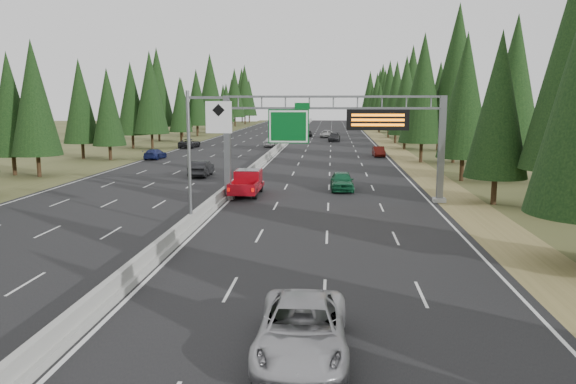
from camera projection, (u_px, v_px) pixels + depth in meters
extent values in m
cube|color=black|center=(279.00, 149.00, 87.15)|extent=(32.00, 260.00, 0.08)
cube|color=olive|center=(395.00, 150.00, 85.78)|extent=(3.60, 260.00, 0.06)
cube|color=#3C4420|center=(167.00, 149.00, 88.54)|extent=(3.60, 260.00, 0.06)
cube|color=gray|center=(279.00, 148.00, 87.12)|extent=(0.70, 260.00, 0.30)
cube|color=gray|center=(279.00, 146.00, 87.06)|extent=(0.30, 260.00, 0.60)
cube|color=slate|center=(227.00, 148.00, 42.22)|extent=(0.45, 0.45, 7.80)
cube|color=gray|center=(228.00, 197.00, 42.82)|extent=(0.90, 0.90, 0.30)
cube|color=slate|center=(441.00, 150.00, 40.99)|extent=(0.45, 0.45, 7.80)
cube|color=gray|center=(439.00, 200.00, 41.59)|extent=(0.90, 0.90, 0.30)
cube|color=slate|center=(333.00, 97.00, 40.99)|extent=(15.85, 0.35, 0.16)
cube|color=slate|center=(333.00, 108.00, 41.12)|extent=(15.85, 0.35, 0.16)
cube|color=#054C19|center=(289.00, 126.00, 41.34)|extent=(3.00, 0.10, 2.50)
cube|color=silver|center=(288.00, 126.00, 41.29)|extent=(2.85, 0.02, 2.35)
cube|color=#054C19|center=(302.00, 106.00, 41.03)|extent=(1.10, 0.10, 0.45)
cube|color=black|center=(378.00, 120.00, 40.71)|extent=(4.50, 0.40, 1.50)
cube|color=orange|center=(378.00, 115.00, 40.44)|extent=(3.80, 0.02, 0.18)
cube|color=orange|center=(378.00, 120.00, 40.49)|extent=(3.80, 0.02, 0.18)
cube|color=orange|center=(378.00, 125.00, 40.55)|extent=(3.80, 0.02, 0.18)
cylinder|color=slate|center=(189.00, 161.00, 32.39)|extent=(0.20, 0.20, 8.00)
cube|color=gray|center=(191.00, 227.00, 33.02)|extent=(0.50, 0.50, 0.20)
cube|color=slate|center=(205.00, 98.00, 31.73)|extent=(2.00, 0.15, 0.15)
cube|color=silver|center=(219.00, 117.00, 31.73)|extent=(1.50, 0.06, 1.80)
cylinder|color=black|center=(494.00, 191.00, 40.95)|extent=(0.40, 0.40, 2.00)
cone|color=black|center=(499.00, 105.00, 39.95)|extent=(4.49, 4.49, 10.48)
cylinder|color=black|center=(569.00, 191.00, 37.79)|extent=(0.40, 0.40, 2.96)
cylinder|color=black|center=(462.00, 169.00, 53.03)|extent=(0.40, 0.40, 2.21)
cone|color=black|center=(465.00, 95.00, 51.92)|extent=(4.96, 4.96, 11.58)
cylinder|color=black|center=(509.00, 168.00, 52.89)|extent=(0.40, 0.40, 2.46)
cone|color=black|center=(515.00, 85.00, 51.65)|extent=(5.54, 5.54, 12.92)
cylinder|color=black|center=(421.00, 153.00, 68.55)|extent=(0.40, 0.40, 2.49)
cone|color=black|center=(423.00, 88.00, 67.30)|extent=(5.61, 5.61, 13.08)
cylinder|color=black|center=(453.00, 150.00, 68.50)|extent=(0.40, 0.40, 3.04)
cone|color=black|center=(457.00, 71.00, 66.98)|extent=(6.83, 6.83, 15.94)
cylinder|color=black|center=(404.00, 142.00, 87.06)|extent=(0.40, 0.40, 2.30)
cone|color=black|center=(406.00, 95.00, 85.90)|extent=(5.17, 5.17, 12.05)
cylinder|color=black|center=(438.00, 143.00, 85.42)|extent=(0.40, 0.40, 2.14)
cone|color=black|center=(440.00, 99.00, 84.34)|extent=(4.82, 4.82, 11.24)
cylinder|color=black|center=(395.00, 137.00, 99.88)|extent=(0.40, 0.40, 2.31)
cone|color=black|center=(396.00, 96.00, 98.72)|extent=(5.20, 5.20, 12.14)
cylinder|color=black|center=(417.00, 137.00, 100.26)|extent=(0.40, 0.40, 2.19)
cone|color=black|center=(419.00, 98.00, 99.15)|extent=(4.93, 4.93, 11.51)
cylinder|color=black|center=(388.00, 132.00, 114.36)|extent=(0.40, 0.40, 2.49)
cone|color=black|center=(389.00, 93.00, 113.10)|extent=(5.61, 5.61, 13.09)
cylinder|color=black|center=(411.00, 130.00, 115.76)|extent=(0.40, 0.40, 3.00)
cone|color=black|center=(412.00, 84.00, 114.25)|extent=(6.74, 6.74, 15.73)
cylinder|color=black|center=(379.00, 129.00, 133.19)|extent=(0.40, 0.40, 1.88)
cone|color=black|center=(380.00, 104.00, 132.24)|extent=(4.24, 4.24, 9.89)
cylinder|color=black|center=(405.00, 129.00, 130.39)|extent=(0.40, 0.40, 1.78)
cone|color=black|center=(405.00, 105.00, 129.49)|extent=(4.01, 4.01, 9.37)
cylinder|color=black|center=(376.00, 125.00, 145.93)|extent=(0.40, 0.40, 2.35)
cone|color=black|center=(377.00, 97.00, 144.74)|extent=(5.29, 5.29, 12.35)
cylinder|color=black|center=(394.00, 127.00, 145.58)|extent=(0.40, 0.40, 1.76)
cone|color=black|center=(394.00, 105.00, 144.70)|extent=(3.97, 3.97, 9.25)
cylinder|color=black|center=(372.00, 124.00, 161.83)|extent=(0.40, 0.40, 1.99)
cone|color=black|center=(372.00, 102.00, 160.83)|extent=(4.48, 4.48, 10.44)
cylinder|color=black|center=(384.00, 122.00, 162.48)|extent=(0.40, 0.40, 2.64)
cone|color=black|center=(385.00, 93.00, 161.15)|extent=(5.94, 5.94, 13.86)
cylinder|color=black|center=(369.00, 120.00, 176.82)|extent=(0.40, 0.40, 2.68)
cone|color=black|center=(370.00, 94.00, 175.47)|extent=(6.04, 6.04, 14.09)
cylinder|color=black|center=(382.00, 120.00, 176.05)|extent=(0.40, 0.40, 3.03)
cone|color=black|center=(383.00, 89.00, 174.53)|extent=(6.81, 6.81, 15.89)
cylinder|color=black|center=(369.00, 120.00, 192.88)|extent=(0.40, 0.40, 1.88)
cone|color=black|center=(370.00, 103.00, 191.93)|extent=(4.23, 4.23, 9.86)
cylinder|color=black|center=(379.00, 119.00, 191.64)|extent=(0.40, 0.40, 2.94)
cone|color=black|center=(380.00, 91.00, 190.16)|extent=(6.60, 6.60, 15.41)
cylinder|color=black|center=(39.00, 166.00, 55.92)|extent=(0.40, 0.40, 2.15)
cone|color=black|center=(34.00, 98.00, 54.84)|extent=(4.84, 4.84, 11.30)
cylinder|color=black|center=(14.00, 165.00, 57.13)|extent=(0.40, 0.40, 1.98)
cone|color=black|center=(9.00, 104.00, 56.14)|extent=(4.46, 4.46, 10.41)
cylinder|color=black|center=(110.00, 153.00, 71.74)|extent=(0.40, 0.40, 1.86)
cone|color=black|center=(108.00, 107.00, 70.80)|extent=(4.19, 4.19, 9.78)
cylinder|color=black|center=(83.00, 151.00, 73.24)|extent=(0.40, 0.40, 2.06)
cone|color=black|center=(80.00, 101.00, 72.20)|extent=(4.64, 4.64, 10.83)
cylinder|color=black|center=(152.00, 141.00, 87.98)|extent=(0.40, 0.40, 2.42)
cone|color=black|center=(150.00, 92.00, 86.77)|extent=(5.45, 5.45, 12.72)
cylinder|color=black|center=(133.00, 142.00, 89.15)|extent=(0.40, 0.40, 2.17)
cone|color=black|center=(131.00, 98.00, 88.06)|extent=(4.87, 4.87, 11.37)
cylinder|color=black|center=(181.00, 137.00, 102.62)|extent=(0.40, 0.40, 1.89)
cone|color=black|center=(180.00, 104.00, 101.67)|extent=(4.24, 4.24, 9.90)
cylinder|color=black|center=(159.00, 134.00, 105.39)|extent=(0.40, 0.40, 2.76)
cone|color=black|center=(157.00, 87.00, 104.00)|extent=(6.22, 6.22, 14.51)
cylinder|color=black|center=(197.00, 131.00, 120.89)|extent=(0.40, 0.40, 2.28)
cone|color=black|center=(196.00, 97.00, 119.74)|extent=(5.13, 5.13, 11.97)
cylinder|color=black|center=(182.00, 132.00, 119.01)|extent=(0.40, 0.40, 1.97)
cone|color=black|center=(182.00, 102.00, 118.01)|extent=(4.44, 4.44, 10.37)
cylinder|color=black|center=(211.00, 126.00, 133.63)|extent=(0.40, 0.40, 2.96)
cone|color=black|center=(210.00, 87.00, 132.14)|extent=(6.65, 6.65, 15.52)
cylinder|color=black|center=(198.00, 129.00, 133.71)|extent=(0.40, 0.40, 1.82)
cone|color=black|center=(197.00, 105.00, 132.79)|extent=(4.11, 4.11, 9.58)
cylinder|color=black|center=(227.00, 125.00, 149.63)|extent=(0.40, 0.40, 1.94)
cone|color=black|center=(226.00, 102.00, 148.65)|extent=(4.37, 4.37, 10.20)
cylinder|color=black|center=(208.00, 125.00, 149.00)|extent=(0.40, 0.40, 2.38)
cone|color=black|center=(208.00, 96.00, 147.81)|extent=(5.35, 5.35, 12.49)
cylinder|color=black|center=(235.00, 122.00, 165.97)|extent=(0.40, 0.40, 2.72)
cone|color=black|center=(235.00, 93.00, 164.60)|extent=(6.13, 6.13, 14.30)
cylinder|color=black|center=(224.00, 123.00, 165.53)|extent=(0.40, 0.40, 1.98)
cone|color=black|center=(223.00, 102.00, 164.54)|extent=(4.45, 4.45, 10.38)
cylinder|color=black|center=(245.00, 120.00, 180.17)|extent=(0.40, 0.40, 3.02)
cone|color=black|center=(245.00, 90.00, 178.65)|extent=(6.79, 6.79, 15.85)
cylinder|color=black|center=(232.00, 121.00, 180.31)|extent=(0.40, 0.40, 2.31)
cone|color=black|center=(232.00, 98.00, 179.14)|extent=(5.21, 5.21, 12.15)
cylinder|color=black|center=(249.00, 119.00, 194.58)|extent=(0.40, 0.40, 2.39)
cone|color=black|center=(249.00, 97.00, 193.38)|extent=(5.37, 5.37, 12.53)
cylinder|color=black|center=(242.00, 118.00, 197.11)|extent=(0.40, 0.40, 3.01)
cone|color=black|center=(242.00, 91.00, 195.59)|extent=(6.77, 6.77, 15.80)
imported|color=#A8A8AC|center=(302.00, 329.00, 16.46)|extent=(2.70, 5.75, 1.59)
cylinder|color=black|center=(231.00, 193.00, 42.82)|extent=(0.32, 0.85, 0.85)
cylinder|color=black|center=(255.00, 194.00, 42.68)|extent=(0.32, 0.85, 0.85)
cylinder|color=black|center=(239.00, 187.00, 46.25)|extent=(0.32, 0.85, 0.85)
cylinder|color=black|center=(261.00, 187.00, 46.11)|extent=(0.32, 0.85, 0.85)
cube|color=#9C0914|center=(247.00, 188.00, 44.49)|extent=(2.12, 5.93, 0.32)
cube|color=#9C0914|center=(248.00, 177.00, 45.31)|extent=(2.01, 2.33, 1.16)
cube|color=black|center=(248.00, 173.00, 45.26)|extent=(1.80, 2.01, 0.58)
cube|color=#9C0914|center=(230.00, 186.00, 42.95)|extent=(0.11, 2.54, 0.64)
cube|color=#9C0914|center=(257.00, 187.00, 42.79)|extent=(0.11, 2.54, 0.64)
cube|color=#9C0914|center=(241.00, 189.00, 41.62)|extent=(2.12, 0.11, 0.64)
imported|color=#145935|center=(342.00, 181.00, 46.96)|extent=(2.00, 4.69, 1.58)
imported|color=#50100B|center=(379.00, 152.00, 75.31)|extent=(1.57, 4.11, 1.34)
imported|color=black|center=(334.00, 137.00, 103.44)|extent=(2.32, 5.36, 1.54)
imported|color=silver|center=(326.00, 134.00, 114.91)|extent=(2.72, 5.31, 1.43)
imported|color=black|center=(308.00, 133.00, 117.03)|extent=(1.78, 4.07, 1.36)
imported|color=black|center=(201.00, 168.00, 55.70)|extent=(1.68, 4.72, 1.55)
imported|color=navy|center=(155.00, 154.00, 72.12)|extent=(2.10, 4.62, 1.31)
imported|color=silver|center=(272.00, 142.00, 91.23)|extent=(2.36, 4.89, 1.61)
imported|color=black|center=(189.00, 143.00, 89.46)|extent=(2.77, 5.31, 1.43)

